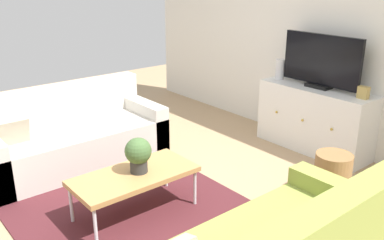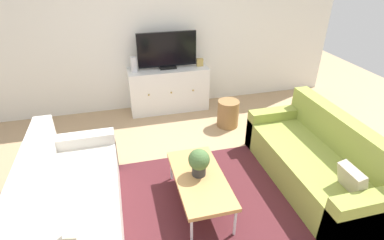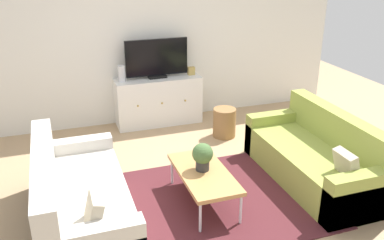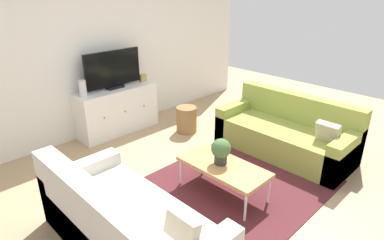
{
  "view_description": "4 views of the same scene",
  "coord_description": "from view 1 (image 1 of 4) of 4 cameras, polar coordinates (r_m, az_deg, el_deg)",
  "views": [
    {
      "loc": [
        2.75,
        -1.81,
        2.02
      ],
      "look_at": [
        0.0,
        0.45,
        0.76
      ],
      "focal_mm": 39.4,
      "sensor_mm": 36.0,
      "label": 1
    },
    {
      "loc": [
        -0.78,
        -2.54,
        2.5
      ],
      "look_at": [
        0.0,
        0.45,
        0.76
      ],
      "focal_mm": 28.26,
      "sensor_mm": 36.0,
      "label": 2
    },
    {
      "loc": [
        -1.48,
        -3.86,
        2.64
      ],
      "look_at": [
        0.0,
        0.45,
        0.76
      ],
      "focal_mm": 39.09,
      "sensor_mm": 36.0,
      "label": 3
    },
    {
      "loc": [
        -2.65,
        -2.22,
        2.35
      ],
      "look_at": [
        0.0,
        0.45,
        0.76
      ],
      "focal_mm": 30.66,
      "sensor_mm": 36.0,
      "label": 4
    }
  ],
  "objects": [
    {
      "name": "tv_console",
      "position": [
        5.16,
        16.21,
        0.13
      ],
      "size": [
        1.35,
        0.47,
        0.76
      ],
      "color": "white",
      "rests_on": "ground_plane"
    },
    {
      "name": "wicker_basket",
      "position": [
        4.17,
        18.45,
        -7.19
      ],
      "size": [
        0.34,
        0.34,
        0.44
      ],
      "primitive_type": "cylinder",
      "color": "olive",
      "rests_on": "ground_plane"
    },
    {
      "name": "area_rug",
      "position": [
        3.79,
        -7.22,
        -12.81
      ],
      "size": [
        2.5,
        1.9,
        0.01
      ],
      "primitive_type": "cube",
      "color": "#4C1E23",
      "rests_on": "ground_plane"
    },
    {
      "name": "wall_back",
      "position": [
        5.19,
        18.55,
        11.09
      ],
      "size": [
        6.4,
        0.12,
        2.7
      ],
      "primitive_type": "cube",
      "color": "silver",
      "rests_on": "ground_plane"
    },
    {
      "name": "potted_plant",
      "position": [
        3.6,
        -7.29,
        -4.52
      ],
      "size": [
        0.23,
        0.23,
        0.31
      ],
      "color": "#2D2D2D",
      "rests_on": "coffee_table"
    },
    {
      "name": "glass_vase",
      "position": [
        5.34,
        11.82,
        6.76
      ],
      "size": [
        0.11,
        0.11,
        0.24
      ],
      "primitive_type": "cylinder",
      "color": "silver",
      "rests_on": "tv_console"
    },
    {
      "name": "mantel_clock",
      "position": [
        4.76,
        22.18,
        3.46
      ],
      "size": [
        0.11,
        0.07,
        0.13
      ],
      "primitive_type": "cube",
      "color": "tan",
      "rests_on": "tv_console"
    },
    {
      "name": "flat_screen_tv",
      "position": [
        5.0,
        17.08,
        7.58
      ],
      "size": [
        0.98,
        0.16,
        0.61
      ],
      "color": "black",
      "rests_on": "tv_console"
    },
    {
      "name": "coffee_table",
      "position": [
        3.67,
        -7.82,
        -7.6
      ],
      "size": [
        0.52,
        1.07,
        0.39
      ],
      "color": "#B7844C",
      "rests_on": "ground_plane"
    },
    {
      "name": "ground_plane",
      "position": [
        3.86,
        -5.3,
        -12.17
      ],
      "size": [
        10.0,
        10.0,
        0.0
      ],
      "primitive_type": "plane",
      "color": "tan"
    },
    {
      "name": "couch_left_side",
      "position": [
        4.84,
        -16.1,
        -2.39
      ],
      "size": [
        0.87,
        1.93,
        0.83
      ],
      "color": "beige",
      "rests_on": "ground_plane"
    }
  ]
}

